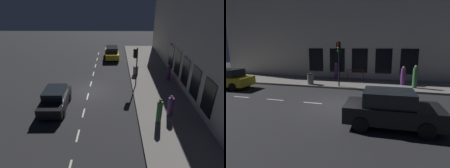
# 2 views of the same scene
# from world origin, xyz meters

# --- Properties ---
(ground_plane) EXTENTS (60.00, 60.00, 0.00)m
(ground_plane) POSITION_xyz_m (0.00, 0.00, 0.00)
(ground_plane) COLOR #28282B
(sidewalk) EXTENTS (4.50, 32.00, 0.15)m
(sidewalk) POSITION_xyz_m (6.25, 0.00, 0.07)
(sidewalk) COLOR gray
(sidewalk) RESTS_ON ground
(building_facade) EXTENTS (0.65, 32.00, 8.83)m
(building_facade) POSITION_xyz_m (8.80, 0.00, 4.41)
(building_facade) COLOR beige
(building_facade) RESTS_ON ground
(lane_centre_line) EXTENTS (0.12, 27.20, 0.01)m
(lane_centre_line) POSITION_xyz_m (0.00, -1.00, 0.00)
(lane_centre_line) COLOR beige
(lane_centre_line) RESTS_ON ground
(traffic_light) EXTENTS (0.45, 0.32, 3.63)m
(traffic_light) POSITION_xyz_m (4.22, 1.07, 2.81)
(traffic_light) COLOR black
(traffic_light) RESTS_ON sidewalk
(parked_car_0) EXTENTS (1.94, 3.99, 1.58)m
(parked_car_0) POSITION_xyz_m (-2.22, -2.90, 0.79)
(parked_car_0) COLOR black
(parked_car_0) RESTS_ON ground
(parked_car_1) EXTENTS (1.95, 4.12, 1.58)m
(parked_car_1) POSITION_xyz_m (1.97, 9.89, 0.79)
(parked_car_1) COLOR gold
(parked_car_1) RESTS_ON ground
(pedestrian_0) EXTENTS (0.51, 0.51, 1.59)m
(pedestrian_0) POSITION_xyz_m (6.30, -4.04, 0.87)
(pedestrian_0) COLOR #5B2D70
(pedestrian_0) RESTS_ON sidewalk
(pedestrian_1) EXTENTS (0.36, 0.36, 1.62)m
(pedestrian_1) POSITION_xyz_m (7.71, 2.25, 0.91)
(pedestrian_1) COLOR #5B2D70
(pedestrian_1) RESTS_ON sidewalk
(pedestrian_2) EXTENTS (0.48, 0.48, 1.78)m
(pedestrian_2) POSITION_xyz_m (5.33, -4.85, 0.97)
(pedestrian_2) COLOR #336B38
(pedestrian_2) RESTS_ON sidewalk
(trash_bin) EXTENTS (0.56, 0.56, 0.94)m
(trash_bin) POSITION_xyz_m (4.58, 3.69, 0.62)
(trash_bin) COLOR slate
(trash_bin) RESTS_ON sidewalk
(red_railing) EXTENTS (0.05, 1.68, 0.97)m
(red_railing) POSITION_xyz_m (7.89, 0.31, 0.84)
(red_railing) COLOR red
(red_railing) RESTS_ON sidewalk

